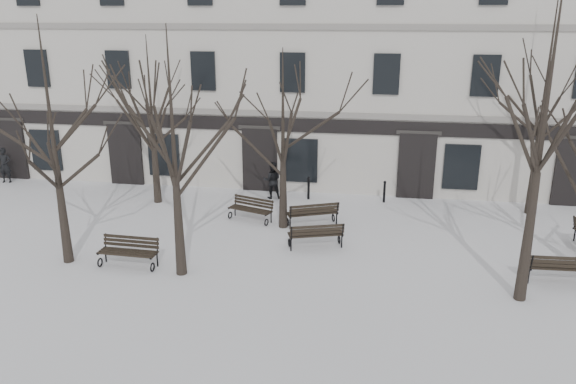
% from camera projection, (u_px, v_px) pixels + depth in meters
% --- Properties ---
extents(ground, '(100.00, 100.00, 0.00)m').
position_uv_depth(ground, '(316.00, 269.00, 18.06)').
color(ground, white).
rests_on(ground, ground).
extents(building, '(40.40, 10.20, 11.40)m').
position_uv_depth(building, '(346.00, 61.00, 28.55)').
color(building, beige).
rests_on(building, ground).
extents(tree_0, '(5.49, 5.49, 7.84)m').
position_uv_depth(tree_0, '(50.00, 115.00, 17.12)').
color(tree_0, black).
rests_on(tree_0, ground).
extents(tree_1, '(5.32, 5.32, 7.60)m').
position_uv_depth(tree_1, '(172.00, 125.00, 16.29)').
color(tree_1, black).
rests_on(tree_1, ground).
extents(tree_2, '(6.33, 6.33, 9.05)m').
position_uv_depth(tree_2, '(547.00, 103.00, 14.44)').
color(tree_2, black).
rests_on(tree_2, ground).
extents(tree_4, '(4.93, 4.93, 7.04)m').
position_uv_depth(tree_4, '(151.00, 101.00, 23.10)').
color(tree_4, black).
rests_on(tree_4, ground).
extents(tree_5, '(4.70, 4.70, 6.72)m').
position_uv_depth(tree_5, '(283.00, 119.00, 20.30)').
color(tree_5, black).
rests_on(tree_5, ground).
extents(tree_6, '(6.22, 6.22, 8.88)m').
position_uv_depth(tree_6, '(547.00, 76.00, 21.39)').
color(tree_6, black).
rests_on(tree_6, ground).
extents(bench_0, '(1.95, 0.77, 0.97)m').
position_uv_depth(bench_0, '(129.00, 251.00, 18.14)').
color(bench_0, black).
rests_on(bench_0, ground).
extents(bench_1, '(2.00, 1.24, 0.96)m').
position_uv_depth(bench_1, '(316.00, 234.00, 19.51)').
color(bench_1, black).
rests_on(bench_1, ground).
extents(bench_2, '(2.03, 0.82, 1.00)m').
position_uv_depth(bench_2, '(561.00, 267.00, 16.95)').
color(bench_2, black).
rests_on(bench_2, ground).
extents(bench_3, '(1.88, 1.19, 0.90)m').
position_uv_depth(bench_3, '(251.00, 208.00, 22.15)').
color(bench_3, black).
rests_on(bench_3, ground).
extents(bench_4, '(2.05, 1.41, 0.99)m').
position_uv_depth(bench_4, '(313.00, 213.00, 21.53)').
color(bench_4, black).
rests_on(bench_4, ground).
extents(bollard_a, '(0.13, 0.13, 1.02)m').
position_uv_depth(bollard_a, '(309.00, 187.00, 24.64)').
color(bollard_a, black).
rests_on(bollard_a, ground).
extents(bollard_b, '(0.13, 0.13, 0.97)m').
position_uv_depth(bollard_b, '(384.00, 191.00, 24.24)').
color(bollard_b, black).
rests_on(bollard_b, ground).
extents(pedestrian_a, '(0.69, 0.52, 1.72)m').
position_uv_depth(pedestrian_a, '(7.00, 182.00, 27.26)').
color(pedestrian_a, black).
rests_on(pedestrian_a, ground).
extents(pedestrian_b, '(0.92, 0.78, 1.66)m').
position_uv_depth(pedestrian_b, '(272.00, 198.00, 24.96)').
color(pedestrian_b, black).
rests_on(pedestrian_b, ground).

